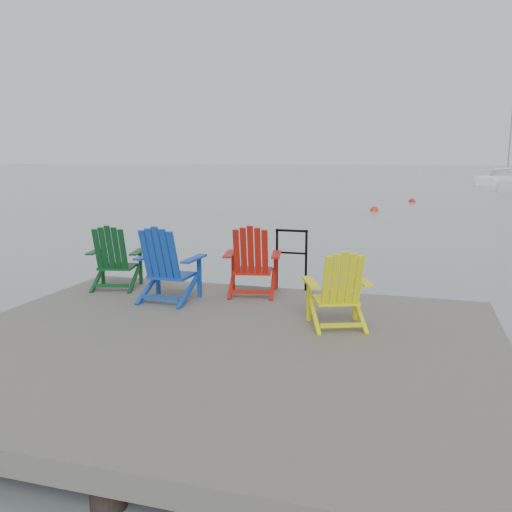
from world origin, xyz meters
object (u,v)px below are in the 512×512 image
(chair_green, at_px, (115,257))
(buoy_a, at_px, (374,211))
(chair_red, at_px, (252,260))
(handrail, at_px, (291,254))
(chair_yellow, at_px, (338,289))
(buoy_b, at_px, (412,202))
(sailboat_mid, at_px, (505,180))
(chair_blue, at_px, (167,264))

(chair_green, xyz_separation_m, buoy_a, (2.38, 18.86, -0.98))
(chair_green, distance_m, chair_red, 2.08)
(handrail, xyz_separation_m, chair_red, (-0.46, -0.48, -0.04))
(chair_yellow, xyz_separation_m, buoy_b, (0.57, 25.67, -0.96))
(sailboat_mid, relative_size, buoy_b, 31.84)
(handrail, distance_m, chair_red, 0.67)
(chair_blue, relative_size, buoy_a, 2.55)
(handrail, distance_m, chair_yellow, 1.89)
(chair_yellow, distance_m, buoy_b, 25.70)
(chair_yellow, distance_m, buoy_a, 19.87)
(chair_green, bearing_deg, chair_blue, -36.10)
(handrail, relative_size, chair_red, 0.90)
(handrail, xyz_separation_m, chair_blue, (-1.46, -1.14, -0.02))
(chair_red, bearing_deg, sailboat_mid, 66.94)
(handrail, xyz_separation_m, buoy_a, (-0.15, 18.17, -1.04))
(handrail, distance_m, buoy_b, 24.09)
(chair_green, bearing_deg, buoy_b, 67.44)
(chair_yellow, height_order, buoy_a, chair_yellow)
(chair_blue, height_order, chair_yellow, chair_blue)
(chair_green, xyz_separation_m, sailboat_mid, (12.30, 50.04, -0.62))
(chair_blue, xyz_separation_m, buoy_a, (1.31, 19.31, -1.02))
(chair_yellow, height_order, sailboat_mid, sailboat_mid)
(chair_green, xyz_separation_m, chair_blue, (1.07, -0.45, 0.04))
(chair_blue, height_order, buoy_b, chair_blue)
(chair_yellow, relative_size, buoy_a, 2.26)
(handrail, height_order, chair_red, chair_red)
(chair_blue, distance_m, buoy_b, 25.36)
(chair_blue, distance_m, chair_yellow, 2.44)
(buoy_b, bearing_deg, sailboat_mid, 71.88)
(chair_green, distance_m, buoy_b, 25.06)
(handrail, xyz_separation_m, chair_green, (-2.52, -0.69, -0.06))
(chair_blue, relative_size, buoy_b, 2.70)
(chair_green, relative_size, buoy_b, 2.50)
(handrail, bearing_deg, chair_yellow, -60.77)
(buoy_b, bearing_deg, chair_red, -94.55)
(chair_blue, xyz_separation_m, sailboat_mid, (11.23, 50.49, -0.66))
(buoy_a, xyz_separation_m, buoy_b, (1.63, 5.86, 0.00))
(handrail, relative_size, sailboat_mid, 0.07)
(sailboat_mid, bearing_deg, buoy_b, -80.08)
(buoy_a, distance_m, buoy_b, 6.08)
(buoy_a, bearing_deg, handrail, -89.54)
(chair_red, bearing_deg, buoy_a, 77.57)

